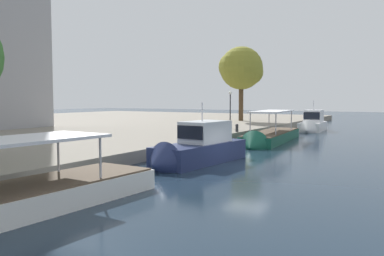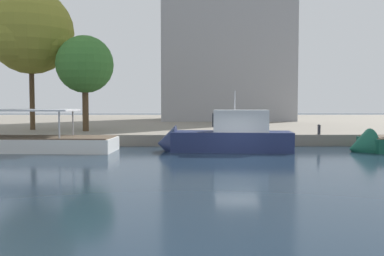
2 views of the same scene
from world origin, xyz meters
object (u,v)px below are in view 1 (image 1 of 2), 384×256
object	(u,v)px
mooring_bollard_1	(237,127)
motor_yacht_4	(312,125)
motor_yacht_2	(196,151)
mooring_bollard_0	(201,134)
lamp_post	(230,108)
tour_boat_3	(269,139)
tree_1	(241,68)

from	to	relation	value
mooring_bollard_1	motor_yacht_4	bearing A→B (deg)	-14.41
motor_yacht_4	motor_yacht_2	bearing A→B (deg)	-4.09
mooring_bollard_0	motor_yacht_4	bearing A→B (deg)	-9.54
mooring_bollard_1	lamp_post	bearing A→B (deg)	33.55
mooring_bollard_0	tour_boat_3	bearing A→B (deg)	-26.77
motor_yacht_2	tree_1	size ratio (longest dim) A/B	0.81
motor_yacht_4	tree_1	bearing A→B (deg)	-111.80
mooring_bollard_0	tree_1	size ratio (longest dim) A/B	0.07
lamp_post	motor_yacht_2	bearing A→B (deg)	-161.85
motor_yacht_2	lamp_post	distance (m)	19.75
tour_boat_3	mooring_bollard_1	bearing A→B (deg)	-104.68
tree_1	mooring_bollard_1	bearing A→B (deg)	-157.85
motor_yacht_4	lamp_post	world-z (taller)	lamp_post
motor_yacht_2	mooring_bollard_1	xyz separation A→B (m)	(15.04, 3.72, 0.42)
tour_boat_3	lamp_post	bearing A→B (deg)	-130.07
motor_yacht_2	motor_yacht_4	xyz separation A→B (m)	(30.04, -0.13, -0.10)
lamp_post	mooring_bollard_0	bearing A→B (deg)	-167.85
mooring_bollard_1	lamp_post	xyz separation A→B (m)	(3.59, 2.38, 1.90)
motor_yacht_2	mooring_bollard_1	size ratio (longest dim) A/B	11.01
tour_boat_3	mooring_bollard_0	distance (m)	7.96
motor_yacht_2	mooring_bollard_0	xyz separation A→B (m)	(7.36, 3.68, 0.39)
motor_yacht_4	lamp_post	size ratio (longest dim) A/B	1.97
mooring_bollard_1	tree_1	distance (m)	21.50
motor_yacht_2	mooring_bollard_1	bearing A→B (deg)	-160.89
tree_1	tour_boat_3	bearing A→B (deg)	-149.86
tour_boat_3	tree_1	xyz separation A→B (m)	(19.34, 11.23, 8.23)
motor_yacht_2	tree_1	world-z (taller)	tree_1
mooring_bollard_1	tree_1	xyz separation A→B (m)	(18.73, 7.62, 7.30)
motor_yacht_2	tour_boat_3	bearing A→B (deg)	-174.33
tour_boat_3	lamp_post	size ratio (longest dim) A/B	3.34
mooring_bollard_1	tree_1	world-z (taller)	tree_1
mooring_bollard_0	lamp_post	distance (m)	11.69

